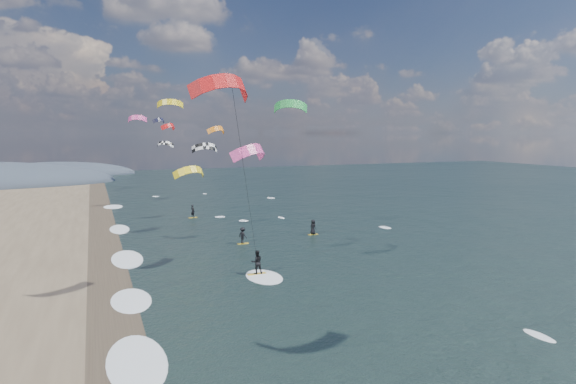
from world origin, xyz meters
name	(u,v)px	position (x,y,z in m)	size (l,w,h in m)	color
ground	(410,376)	(0.00, 0.00, 0.00)	(260.00, 260.00, 0.00)	black
wet_sand_strip	(116,332)	(-12.00, 10.00, 0.00)	(3.00, 240.00, 0.00)	#382D23
kitesurfer_near_b	(242,148)	(-3.79, 13.08, 9.88)	(7.29, 8.92, 14.86)	gold
far_kitesurfers	(252,227)	(2.76, 31.47, 0.84)	(11.04, 17.51, 1.72)	gold
bg_kite_field	(188,129)	(0.23, 53.19, 11.37)	(15.30, 77.34, 9.50)	yellow
shoreline_surf	(132,302)	(-10.80, 14.75, 0.00)	(2.40, 79.40, 0.11)	white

